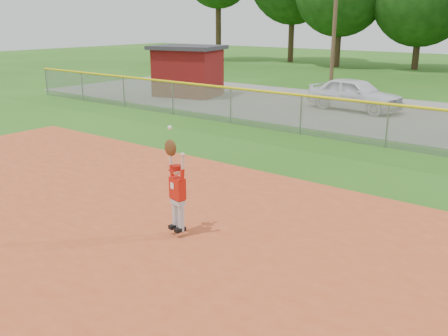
# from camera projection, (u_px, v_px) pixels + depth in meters

# --- Properties ---
(ground) EXTENTS (120.00, 120.00, 0.00)m
(ground) POSITION_uv_depth(u_px,v_px,m) (192.00, 250.00, 9.56)
(ground) COLOR #285E15
(ground) RESTS_ON ground
(clay_infield) EXTENTS (24.00, 16.00, 0.04)m
(clay_infield) POSITION_uv_depth(u_px,v_px,m) (56.00, 321.00, 7.29)
(clay_infield) COLOR #B94521
(clay_infield) RESTS_ON ground
(parking_strip) EXTENTS (44.00, 10.00, 0.03)m
(parking_strip) POSITION_uv_depth(u_px,v_px,m) (436.00, 120.00, 21.64)
(parking_strip) COLOR slate
(parking_strip) RESTS_ON ground
(car_white_a) EXTENTS (4.66, 2.22, 1.54)m
(car_white_a) POSITION_uv_depth(u_px,v_px,m) (355.00, 94.00, 23.71)
(car_white_a) COLOR silver
(car_white_a) RESTS_ON parking_strip
(utility_shed) EXTENTS (4.34, 3.74, 2.81)m
(utility_shed) POSITION_uv_depth(u_px,v_px,m) (188.00, 71.00, 28.03)
(utility_shed) COLOR #600E0D
(utility_shed) RESTS_ON ground
(outfield_fence) EXTENTS (40.06, 0.10, 1.55)m
(outfield_fence) POSITION_uv_depth(u_px,v_px,m) (388.00, 122.00, 16.86)
(outfield_fence) COLOR gray
(outfield_fence) RESTS_ON ground
(ballplayer) EXTENTS (0.61, 0.32, 2.11)m
(ballplayer) POSITION_uv_depth(u_px,v_px,m) (176.00, 187.00, 9.87)
(ballplayer) COLOR silver
(ballplayer) RESTS_ON ground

